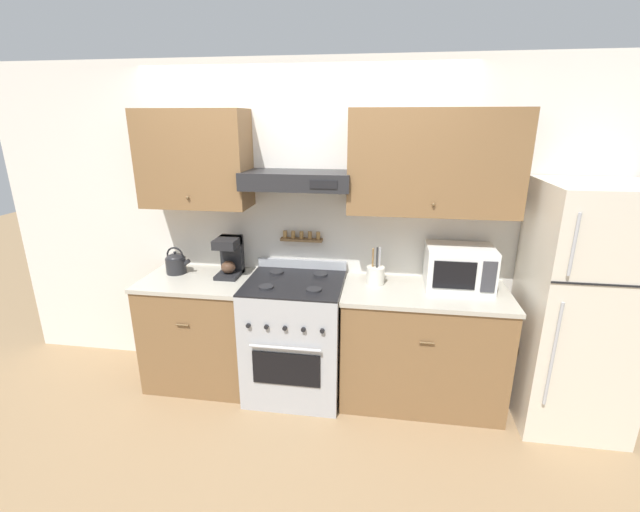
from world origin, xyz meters
The scene contains 10 objects.
ground_plane centered at (0.00, 0.00, 0.00)m, with size 16.00×16.00×0.00m, color #937551.
wall_back centered at (0.08, 0.61, 1.45)m, with size 5.20×0.46×2.55m.
counter_left centered at (-0.80, 0.33, 0.46)m, with size 0.85×0.64×0.91m.
counter_right centered at (0.98, 0.33, 0.46)m, with size 1.22×0.64×0.91m.
stove_range centered at (0.00, 0.29, 0.47)m, with size 0.73×0.71×1.01m.
refrigerator centered at (2.01, 0.27, 0.87)m, with size 0.70×0.73×1.73m.
tea_kettle centered at (-1.01, 0.41, 1.00)m, with size 0.21×0.16×0.22m.
coffee_maker centered at (-0.56, 0.45, 1.07)m, with size 0.18×0.25×0.31m.
microwave centered at (1.21, 0.43, 1.07)m, with size 0.48×0.35×0.32m.
utensil_crock centered at (0.60, 0.41, 0.98)m, with size 0.14×0.14×0.29m.
Camera 1 is at (0.64, -2.66, 2.12)m, focal length 24.00 mm.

